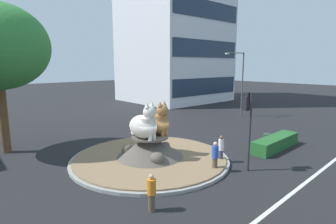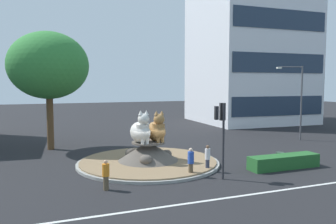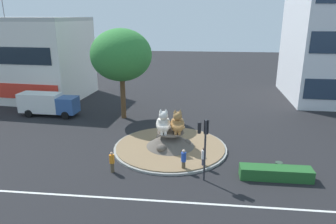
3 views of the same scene
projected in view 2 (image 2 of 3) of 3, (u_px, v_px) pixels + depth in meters
ground_plane at (148, 164)px, 24.07m from camera, size 160.00×160.00×0.00m
lane_centreline at (200, 202)px, 16.35m from camera, size 112.00×0.20×0.01m
roundabout_island at (148, 157)px, 24.02m from camera, size 10.15×10.15×1.61m
cat_statue_white at (141, 131)px, 23.46m from camera, size 1.57×2.50×2.32m
cat_statue_tabby at (157, 130)px, 24.06m from camera, size 1.42×2.29×2.25m
traffic_light_mast at (222, 123)px, 20.00m from camera, size 0.79×0.45×4.60m
office_tower at (250, 28)px, 50.02m from camera, size 15.54×14.90×28.16m
clipped_hedge_strip at (284, 162)px, 22.80m from camera, size 5.18×1.20×0.90m
broadleaf_tree_behind_island at (49, 66)px, 28.79m from camera, size 6.80×6.80×10.21m
streetlight_arm at (298, 97)px, 33.86m from camera, size 2.71×0.83×7.52m
pedestrian_white_shirt at (208, 158)px, 21.86m from camera, size 0.35×0.35×1.75m
pedestrian_blue_shirt at (191, 162)px, 20.70m from camera, size 0.39×0.39×1.80m
pedestrian_orange_shirt at (106, 174)px, 18.06m from camera, size 0.39×0.39×1.66m
litter_bin at (280, 159)px, 23.76m from camera, size 0.56×0.56×0.90m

